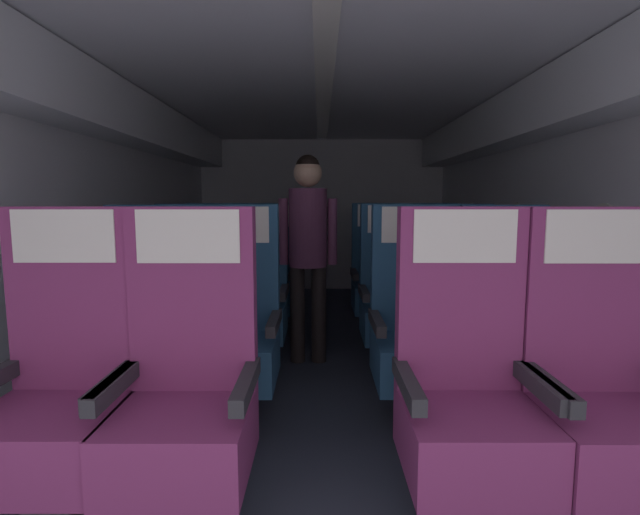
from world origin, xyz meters
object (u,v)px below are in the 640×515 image
seat_a_right_aisle (598,396)px  seat_c_left_aisle (252,300)px  seat_b_right_aisle (506,332)px  seat_a_left_aisle (185,396)px  seat_a_left_window (59,395)px  seat_d_right_window (378,280)px  seat_b_right_window (416,331)px  flight_attendant (307,237)px  seat_a_right_window (465,395)px  seat_c_right_window (393,300)px  seat_c_left_window (185,299)px  seat_b_left_aisle (232,332)px  seat_c_right_aisle (460,300)px  seat_d_left_aisle (266,280)px  seat_d_left_window (212,280)px  seat_b_left_window (144,332)px  seat_d_right_aisle (431,280)px

seat_a_right_aisle → seat_c_left_aisle: same height
seat_c_left_aisle → seat_b_right_aisle: bearing=-29.4°
seat_a_left_aisle → seat_c_left_aisle: size_ratio=1.00×
seat_a_left_window → seat_d_right_window: same height
seat_b_right_window → flight_attendant: bearing=123.5°
seat_a_right_aisle → seat_a_right_window: (-0.49, 0.01, 0.00)m
seat_c_right_window → flight_attendant: (-0.63, 0.13, 0.45)m
seat_a_left_window → seat_c_left_window: same height
seat_a_right_window → seat_c_left_aisle: 1.98m
seat_c_left_aisle → seat_d_right_window: bearing=38.9°
seat_b_left_aisle → seat_c_right_aisle: 1.72m
seat_a_left_aisle → seat_d_right_window: (1.03, 2.53, 0.00)m
seat_c_right_window → seat_d_left_aisle: size_ratio=1.00×
seat_b_left_aisle → seat_b_right_aisle: 1.50m
seat_c_right_aisle → seat_d_left_window: size_ratio=1.00×
seat_b_left_aisle → seat_d_left_window: same height
seat_c_left_window → seat_d_left_aisle: (0.50, 0.82, 0.00)m
seat_b_left_window → seat_d_left_aisle: 1.73m
seat_a_right_window → seat_b_right_window: 0.85m
seat_a_left_aisle → seat_c_right_aisle: size_ratio=1.00×
seat_a_right_window → seat_b_right_aisle: (0.48, 0.84, 0.00)m
seat_d_right_aisle → seat_a_left_aisle: bearing=-120.7°
seat_a_right_window → flight_attendant: 1.95m
seat_a_left_aisle → seat_d_left_window: same height
seat_c_right_aisle → seat_d_left_aisle: same height
seat_a_left_aisle → seat_a_right_window: 1.03m
flight_attendant → seat_c_left_aisle: bearing=174.1°
flight_attendant → seat_c_right_aisle: bearing=-25.9°
seat_b_left_window → seat_b_right_window: same height
seat_a_right_window → seat_d_right_aisle: (0.47, 2.52, 0.00)m
seat_a_right_window → seat_d_right_window: (-0.01, 2.52, 0.00)m
seat_a_right_window → seat_d_right_window: 2.52m
seat_b_left_window → seat_b_left_aisle: size_ratio=1.00×
seat_c_right_aisle → seat_d_right_aisle: bearing=91.1°
seat_d_right_window → seat_c_right_window: bearing=-89.6°
seat_c_right_window → seat_d_left_window: bearing=150.0°
seat_b_left_window → seat_d_right_aisle: size_ratio=1.00×
seat_a_left_window → seat_a_right_aisle: size_ratio=1.00×
seat_a_left_window → seat_b_right_window: bearing=29.5°
seat_b_right_aisle → seat_d_left_window: 2.62m
seat_b_left_window → seat_b_right_window: bearing=0.0°
seat_c_right_window → flight_attendant: size_ratio=0.77×
seat_b_left_aisle → seat_c_left_aisle: 0.84m
seat_c_right_window → flight_attendant: 0.78m
seat_a_left_aisle → seat_b_left_aisle: 0.86m
seat_b_left_window → seat_d_left_aisle: (0.48, 1.66, 0.00)m
seat_d_left_window → seat_d_right_aisle: bearing=-0.5°
seat_b_left_aisle → seat_b_right_window: bearing=0.1°
seat_c_right_aisle → seat_d_left_window: 2.17m
seat_b_left_window → seat_d_left_window: 1.69m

